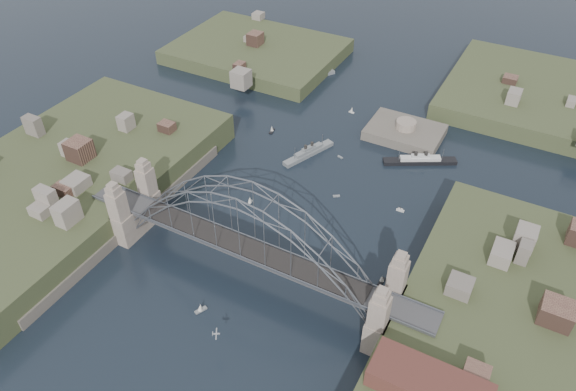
# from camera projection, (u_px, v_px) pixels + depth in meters

# --- Properties ---
(ground) EXTENTS (500.00, 500.00, 0.00)m
(ground) POSITION_uv_depth(u_px,v_px,m) (250.00, 275.00, 121.96)
(ground) COLOR black
(ground) RESTS_ON ground
(bridge) EXTENTS (84.00, 13.80, 24.60)m
(bridge) POSITION_uv_depth(u_px,v_px,m) (247.00, 235.00, 114.05)
(bridge) COLOR #444446
(bridge) RESTS_ON ground
(shore_west) EXTENTS (50.50, 90.00, 12.00)m
(shore_west) POSITION_uv_depth(u_px,v_px,m) (62.00, 191.00, 141.63)
(shore_west) COLOR #3C4626
(shore_west) RESTS_ON ground
(shore_east) EXTENTS (50.50, 90.00, 12.00)m
(shore_east) POSITION_uv_depth(u_px,v_px,m) (515.00, 379.00, 99.76)
(shore_east) COLOR #3C4626
(shore_east) RESTS_ON ground
(headland_nw) EXTENTS (60.00, 45.00, 9.00)m
(headland_nw) POSITION_uv_depth(u_px,v_px,m) (257.00, 56.00, 205.83)
(headland_nw) COLOR #3C4626
(headland_nw) RESTS_ON ground
(headland_ne) EXTENTS (70.00, 55.00, 9.50)m
(headland_ne) POSITION_uv_depth(u_px,v_px,m) (556.00, 105.00, 177.45)
(headland_ne) COLOR #3C4626
(headland_ne) RESTS_ON ground
(fort_island) EXTENTS (22.00, 16.00, 9.40)m
(fort_island) POSITION_uv_depth(u_px,v_px,m) (404.00, 137.00, 165.03)
(fort_island) COLOR #5C544A
(fort_island) RESTS_ON ground
(wharf_shed) EXTENTS (20.00, 8.00, 4.00)m
(wharf_shed) POSITION_uv_depth(u_px,v_px,m) (429.00, 385.00, 90.03)
(wharf_shed) COLOR #592D26
(wharf_shed) RESTS_ON shore_east
(naval_cruiser_near) EXTENTS (8.66, 17.34, 5.31)m
(naval_cruiser_near) POSITION_uv_depth(u_px,v_px,m) (309.00, 153.00, 156.83)
(naval_cruiser_near) COLOR gray
(naval_cruiser_near) RESTS_ON ground
(naval_cruiser_far) EXTENTS (9.25, 13.30, 4.86)m
(naval_cruiser_far) POSITION_uv_depth(u_px,v_px,m) (317.00, 75.00, 193.37)
(naval_cruiser_far) COLOR gray
(naval_cruiser_far) RESTS_ON ground
(ocean_liner) EXTENTS (19.45, 12.59, 5.08)m
(ocean_liner) POSITION_uv_depth(u_px,v_px,m) (420.00, 161.00, 153.92)
(ocean_liner) COLOR black
(ocean_liner) RESTS_ON ground
(aeroplane) EXTENTS (1.66, 2.44, 0.40)m
(aeroplane) POSITION_uv_depth(u_px,v_px,m) (215.00, 334.00, 103.34)
(aeroplane) COLOR #B2B5B9
(small_boat_a) EXTENTS (1.13, 2.22, 2.38)m
(small_boat_a) POSITION_uv_depth(u_px,v_px,m) (250.00, 200.00, 140.32)
(small_boat_a) COLOR silver
(small_boat_a) RESTS_ON ground
(small_boat_b) EXTENTS (1.85, 1.54, 0.45)m
(small_boat_b) POSITION_uv_depth(u_px,v_px,m) (336.00, 196.00, 142.85)
(small_boat_b) COLOR silver
(small_boat_b) RESTS_ON ground
(small_boat_c) EXTENTS (1.96, 2.82, 2.38)m
(small_boat_c) POSITION_uv_depth(u_px,v_px,m) (201.00, 308.00, 113.70)
(small_boat_c) COLOR silver
(small_boat_c) RESTS_ON ground
(small_boat_d) EXTENTS (2.06, 0.81, 1.43)m
(small_boat_d) POSITION_uv_depth(u_px,v_px,m) (400.00, 210.00, 138.38)
(small_boat_d) COLOR silver
(small_boat_d) RESTS_ON ground
(small_boat_e) EXTENTS (1.52, 3.11, 2.38)m
(small_boat_e) POSITION_uv_depth(u_px,v_px,m) (272.00, 130.00, 166.28)
(small_boat_e) COLOR silver
(small_boat_e) RESTS_ON ground
(small_boat_f) EXTENTS (1.79, 1.00, 0.45)m
(small_boat_f) POSITION_uv_depth(u_px,v_px,m) (340.00, 157.00, 156.26)
(small_boat_f) COLOR silver
(small_boat_f) RESTS_ON ground
(small_boat_h) EXTENTS (1.85, 1.17, 2.38)m
(small_boat_h) POSITION_uv_depth(u_px,v_px,m) (352.00, 110.00, 174.68)
(small_boat_h) COLOR silver
(small_boat_h) RESTS_ON ground
(small_boat_i) EXTENTS (1.05, 2.74, 2.38)m
(small_boat_i) POSITION_uv_depth(u_px,v_px,m) (382.00, 280.00, 119.75)
(small_boat_i) COLOR silver
(small_boat_i) RESTS_ON ground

